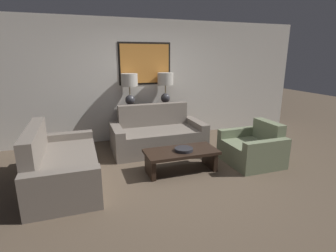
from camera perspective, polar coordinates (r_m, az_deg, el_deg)
The scene contains 10 objects.
ground_plane at distance 4.27m, azimuth 3.15°, elevation -11.04°, with size 20.00×20.00×0.00m, color brown.
back_wall at distance 6.07m, azimuth -5.07°, elevation 9.89°, with size 7.84×0.12×2.65m.
console_table at distance 5.97m, azimuth -4.24°, elevation 0.80°, with size 1.34×0.38×0.81m.
table_lamp_left at distance 5.73m, azimuth -8.37°, elevation 8.83°, with size 0.35×0.35×0.70m.
table_lamp_right at distance 5.93m, azimuth -0.56°, elevation 9.20°, with size 0.35×0.35×0.70m.
couch_by_back_wall at distance 5.34m, azimuth -2.25°, elevation -2.15°, with size 1.83×0.92×0.90m.
couch_by_side at distance 4.25m, azimuth -22.19°, elevation -7.99°, with size 0.92×1.83×0.90m.
coffee_table at distance 4.37m, azimuth 2.88°, elevation -6.46°, with size 1.20×0.57×0.37m.
decorative_bowl at distance 4.30m, azimuth 3.46°, elevation -5.11°, with size 0.30×0.30×0.05m.
armchair_near_back_wall at distance 4.96m, azimuth 17.98°, elevation -4.75°, with size 0.86×0.94×0.74m.
Camera 1 is at (-1.46, -3.54, 1.88)m, focal length 28.00 mm.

